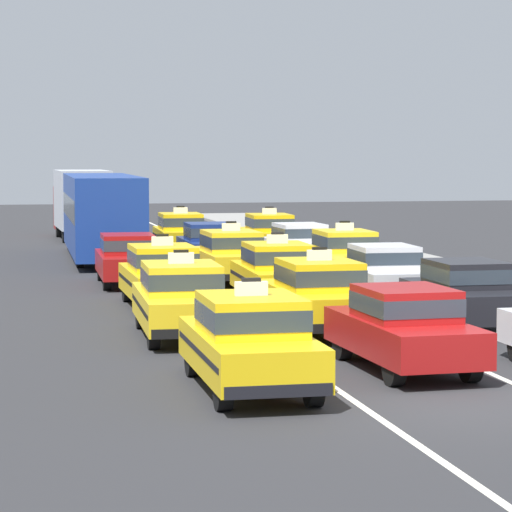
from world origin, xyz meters
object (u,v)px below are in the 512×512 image
sedan_right_third (383,272)px  taxi_right_sixth (269,234)px  box_truck_left_sixth (81,202)px  taxi_center_sixth (180,233)px  taxi_center_second (318,294)px  sedan_right_fifth (299,244)px  sedan_right_second (465,292)px  taxi_right_fourth (344,255)px  sedan_left_fourth (127,258)px  taxi_center_fourth (230,256)px  taxi_left_third (162,275)px  taxi_center_third (277,272)px  sedan_center_nearest (404,326)px  sedan_center_fifth (209,243)px  taxi_left_second (181,298)px  taxi_left_nearest (250,340)px  bus_left_fifth (102,212)px

sedan_right_third → taxi_right_sixth: (0.35, 15.61, 0.03)m
box_truck_left_sixth → taxi_center_sixth: size_ratio=1.52×
taxi_center_second → sedan_right_fifth: 15.75m
sedan_right_second → taxi_right_fourth: taxi_right_fourth is taller
sedan_left_fourth → taxi_right_sixth: size_ratio=0.94×
taxi_center_fourth → taxi_center_second: bearing=-90.3°
taxi_left_third → taxi_right_sixth: (6.40, 15.50, 0.00)m
taxi_center_third → taxi_right_fourth: 5.90m
sedan_center_nearest → taxi_center_third: bearing=90.3°
sedan_right_second → sedan_center_nearest: bearing=-122.8°
taxi_center_second → sedan_center_fifth: bearing=88.7°
sedan_left_fourth → taxi_center_sixth: (3.33, 11.05, 0.03)m
sedan_right_third → taxi_left_second: bearing=-141.1°
taxi_left_third → sedan_right_third: (6.05, -0.11, -0.03)m
taxi_left_third → sedan_left_fourth: size_ratio=1.05×
taxi_left_nearest → sedan_center_fifth: size_ratio=1.06×
taxi_center_third → sedan_center_fifth: bearing=89.5°
taxi_center_sixth → sedan_right_second: bearing=-81.3°
taxi_right_sixth → taxi_right_fourth: bearing=-89.9°
taxi_left_second → sedan_right_third: bearing=38.9°
bus_left_fifth → taxi_right_sixth: 6.71m
sedan_right_second → taxi_right_fourth: 10.13m
taxi_center_second → taxi_center_third: (0.26, 5.26, 0.00)m
sedan_center_nearest → taxi_right_sixth: (3.23, 25.65, 0.03)m
taxi_left_third → taxi_center_third: bearing=2.4°
taxi_left_second → taxi_center_sixth: size_ratio=1.00×
sedan_center_fifth → taxi_center_second: bearing=-91.3°
taxi_center_third → sedan_right_fifth: size_ratio=1.06×
taxi_left_third → taxi_center_second: 5.87m
bus_left_fifth → taxi_right_fourth: size_ratio=2.44×
taxi_right_sixth → sedan_right_third: bearing=-91.3°
taxi_left_nearest → sedan_center_nearest: size_ratio=1.05×
taxi_center_second → sedan_right_third: (3.20, 5.02, -0.03)m
taxi_left_second → taxi_left_third: bearing=86.7°
taxi_left_second → sedan_right_second: taxi_left_second is taller
taxi_left_nearest → sedan_center_nearest: bearing=22.1°
sedan_center_fifth → sedan_right_third: same height
taxi_center_sixth → taxi_right_fourth: 12.33m
taxi_left_nearest → taxi_center_sixth: bearing=83.8°
taxi_center_sixth → taxi_right_fourth: (3.38, -11.86, 0.00)m
bus_left_fifth → taxi_center_sixth: (3.29, 1.61, -0.94)m
taxi_center_second → sedan_center_nearest: bearing=-86.4°
taxi_center_third → taxi_right_sixth: size_ratio=1.00×
taxi_center_fourth → sedan_right_fifth: 5.78m
sedan_center_nearest → taxi_center_third: (-0.05, 10.28, 0.03)m
box_truck_left_sixth → taxi_right_fourth: box_truck_left_sixth is taller
sedan_left_fourth → sedan_center_nearest: same height
taxi_center_fourth → sedan_right_third: taxi_center_fourth is taller
sedan_right_fifth → sedan_right_third: bearing=-91.4°
taxi_center_sixth → taxi_right_fourth: bearing=-74.1°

